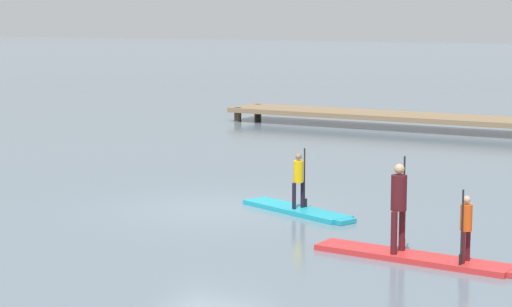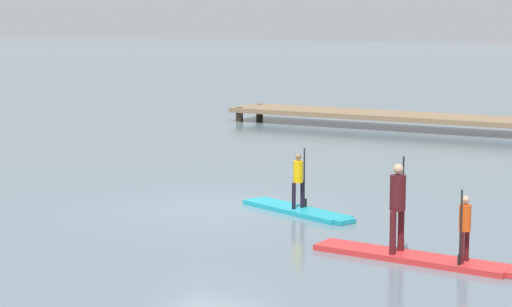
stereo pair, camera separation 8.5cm
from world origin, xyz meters
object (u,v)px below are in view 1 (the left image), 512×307
Objects in this scene: paddleboard_near at (298,211)px; paddler_child_solo at (299,177)px; paddleboard_far at (415,258)px; paddler_child_front at (466,225)px; paddler_adult at (399,202)px.

paddleboard_near is 2.34× the size of paddler_child_solo.
paddleboard_near is 0.71m from paddler_child_solo.
paddleboard_near and paddleboard_far have the same top height.
paddleboard_near is 0.81× the size of paddleboard_far.
paddler_child_front is at bearing -31.07° from paddler_child_solo.
paddler_adult reaches higher than paddler_child_solo.
paddler_child_front is at bearing -30.95° from paddleboard_near.
paddler_child_solo is 0.35× the size of paddleboard_far.
paddler_child_front is (1.21, -0.11, -0.26)m from paddler_adult.
paddleboard_near is at bearing 143.97° from paddleboard_far.
paddler_adult is 1.32× the size of paddler_child_front.
paddler_child_front is (0.88, -0.07, 0.68)m from paddleboard_far.
paddler_adult is at bearing -38.56° from paddler_child_solo.
paddler_adult is at bearing 174.74° from paddleboard_far.
paddler_adult reaches higher than paddleboard_far.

